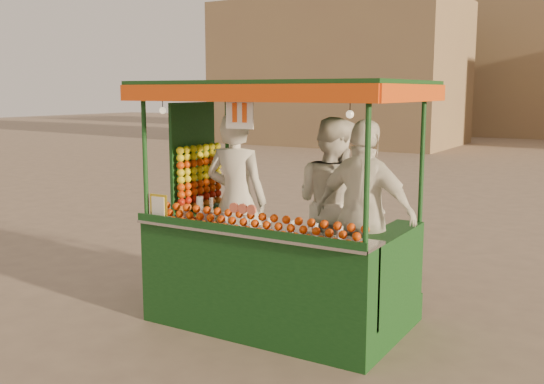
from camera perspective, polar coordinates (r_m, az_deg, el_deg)
The scene contains 6 objects.
ground at distance 6.23m, azimuth 3.45°, elevation -12.05°, with size 90.00×90.00×0.00m, color #705F50.
building_left at distance 27.74m, azimuth 6.22°, elevation 10.68°, with size 10.00×6.00×6.00m, color olive.
juice_cart at distance 6.07m, azimuth -0.07°, elevation -5.05°, with size 2.58×1.67×2.35m.
vendor_left at distance 6.29m, azimuth -3.26°, elevation -0.84°, with size 0.70×0.50×1.78m.
vendor_middle at distance 6.35m, azimuth 5.54°, elevation -0.99°, with size 0.97×0.83×1.73m.
vendor_right at distance 5.78m, azimuth 8.43°, elevation -2.03°, with size 1.06×0.54×1.74m.
Camera 1 is at (2.67, -5.16, 2.26)m, focal length 41.32 mm.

